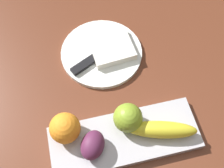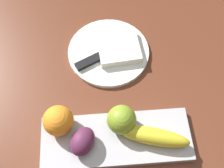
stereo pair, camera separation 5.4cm
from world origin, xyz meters
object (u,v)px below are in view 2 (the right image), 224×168
at_px(banana, 154,138).
at_px(orange_near_apple, 58,121).
at_px(dinner_plate, 109,52).
at_px(knife, 95,59).
at_px(grape_bunch, 83,143).
at_px(fruit_tray, 116,139).
at_px(apple, 122,120).
at_px(folded_napkin, 119,48).

xyz_separation_m(banana, orange_near_apple, (-0.22, 0.05, 0.02)).
xyz_separation_m(dinner_plate, knife, (-0.04, -0.03, 0.01)).
xyz_separation_m(orange_near_apple, grape_bunch, (0.05, -0.05, -0.01)).
relative_size(fruit_tray, knife, 2.14).
height_order(orange_near_apple, knife, orange_near_apple).
height_order(orange_near_apple, dinner_plate, orange_near_apple).
bearing_deg(apple, knife, 104.92).
xyz_separation_m(fruit_tray, apple, (0.02, 0.03, 0.05)).
bearing_deg(orange_near_apple, knife, 64.25).
xyz_separation_m(apple, folded_napkin, (0.01, 0.23, -0.03)).
xyz_separation_m(apple, dinner_plate, (-0.02, 0.23, -0.05)).
relative_size(fruit_tray, grape_bunch, 5.11).
xyz_separation_m(orange_near_apple, folded_napkin, (0.16, 0.23, -0.04)).
bearing_deg(banana, apple, -16.45).
bearing_deg(folded_napkin, fruit_tray, -96.33).
relative_size(dinner_plate, folded_napkin, 2.02).
distance_m(apple, grape_bunch, 0.11).
relative_size(banana, grape_bunch, 2.39).
distance_m(apple, dinner_plate, 0.24).
distance_m(grape_bunch, folded_napkin, 0.30).
bearing_deg(fruit_tray, knife, 99.49).
height_order(banana, folded_napkin, banana).
xyz_separation_m(apple, grape_bunch, (-0.10, -0.05, -0.01)).
height_order(dinner_plate, knife, knife).
bearing_deg(banana, fruit_tray, 6.93).
bearing_deg(orange_near_apple, dinner_plate, 59.16).
xyz_separation_m(fruit_tray, knife, (-0.04, 0.24, 0.01)).
relative_size(fruit_tray, apple, 5.13).
distance_m(banana, knife, 0.28).
bearing_deg(apple, banana, -32.05).
bearing_deg(folded_napkin, grape_bunch, -111.31).
bearing_deg(orange_near_apple, apple, -3.21).
xyz_separation_m(orange_near_apple, dinner_plate, (0.13, 0.23, -0.05)).
distance_m(fruit_tray, knife, 0.24).
bearing_deg(grape_bunch, orange_near_apple, 135.07).
distance_m(fruit_tray, folded_napkin, 0.27).
bearing_deg(fruit_tray, orange_near_apple, 163.25).
height_order(fruit_tray, folded_napkin, folded_napkin).
bearing_deg(orange_near_apple, banana, -13.63).
distance_m(fruit_tray, grape_bunch, 0.09).
distance_m(banana, dinner_plate, 0.30).
bearing_deg(banana, dinner_plate, -56.97).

